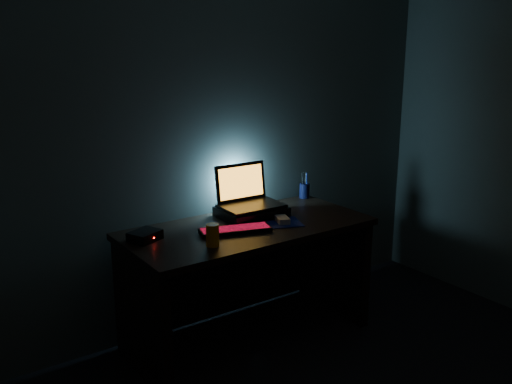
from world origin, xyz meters
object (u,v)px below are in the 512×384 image
pen_cup (304,191)px  juice_glass (213,235)px  mouse (282,220)px  keyboard (235,230)px  router (145,236)px  laptop (247,196)px

pen_cup → juice_glass: juice_glass is taller
juice_glass → mouse: bearing=10.4°
keyboard → juice_glass: size_ratio=3.55×
keyboard → juice_glass: (-0.23, -0.13, 0.05)m
pen_cup → juice_glass: size_ratio=0.84×
pen_cup → juice_glass: (-1.03, -0.47, 0.01)m
mouse → pen_cup: (0.48, 0.37, 0.03)m
keyboard → router: size_ratio=2.15×
laptop → pen_cup: 0.57m
keyboard → mouse: mouse is taller
keyboard → pen_cup: pen_cup is taller
router → pen_cup: bearing=-15.2°
pen_cup → mouse: bearing=-142.5°
pen_cup → router: pen_cup is taller
mouse → router: router is taller
keyboard → mouse: (0.33, -0.02, 0.01)m
juice_glass → laptop: bearing=38.0°
pen_cup → router: size_ratio=0.51×
laptop → mouse: (0.08, -0.27, -0.10)m
pen_cup → router: bearing=-172.1°
router → juice_glass: bearing=-70.6°
pen_cup → router: 1.31m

